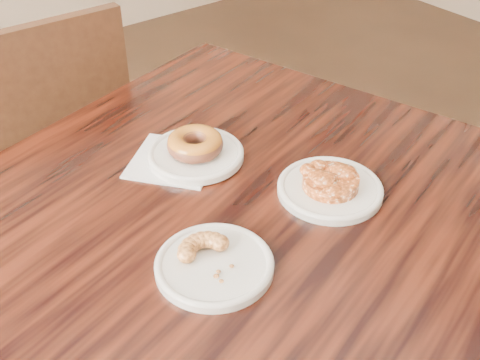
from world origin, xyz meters
TOP-DOWN VIEW (x-y plane):
  - cafe_table at (-0.24, 0.04)m, footprint 1.14×1.14m
  - chair_far at (-0.35, 0.78)m, footprint 0.43×0.43m
  - napkin at (-0.27, 0.20)m, footprint 0.21×0.21m
  - plate_donut at (-0.24, 0.19)m, footprint 0.18×0.18m
  - plate_cruller at (-0.37, -0.06)m, footprint 0.17×0.17m
  - plate_fritter at (-0.11, -0.04)m, footprint 0.18×0.18m
  - glazed_donut at (-0.24, 0.19)m, footprint 0.10×0.10m
  - apple_fritter at (-0.11, -0.04)m, footprint 0.13×0.13m
  - cruller_fragment at (-0.37, -0.06)m, footprint 0.10×0.10m

SIDE VIEW (x-z plane):
  - cafe_table at x=-0.24m, z-range 0.00..0.75m
  - chair_far at x=-0.35m, z-range 0.00..0.90m
  - napkin at x=-0.27m, z-range 0.75..0.75m
  - plate_cruller at x=-0.37m, z-range 0.75..0.76m
  - plate_fritter at x=-0.11m, z-range 0.75..0.76m
  - plate_donut at x=-0.24m, z-range 0.75..0.77m
  - cruller_fragment at x=-0.37m, z-range 0.76..0.79m
  - apple_fritter at x=-0.11m, z-range 0.76..0.79m
  - glazed_donut at x=-0.24m, z-range 0.77..0.80m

